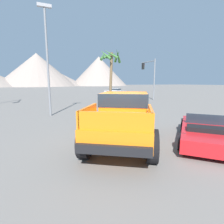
{
  "coord_description": "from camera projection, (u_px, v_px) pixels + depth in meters",
  "views": [
    {
      "loc": [
        -3.17,
        -6.08,
        2.33
      ],
      "look_at": [
        -0.24,
        0.66,
        1.09
      ],
      "focal_mm": 28.0,
      "sensor_mm": 36.0,
      "label": 1
    }
  ],
  "objects": [
    {
      "name": "ground_plane",
      "position": [
        124.0,
        140.0,
        7.13
      ],
      "size": [
        320.0,
        320.0,
        0.0
      ],
      "primitive_type": "plane",
      "color": "slate"
    },
    {
      "name": "orange_pickup_truck",
      "position": [
        123.0,
        114.0,
        6.88
      ],
      "size": [
        4.25,
        5.14,
        1.92
      ],
      "rotation": [
        0.0,
        0.0,
        -0.57
      ],
      "color": "orange",
      "rests_on": "ground_plane"
    },
    {
      "name": "red_convertible_car",
      "position": [
        205.0,
        132.0,
        6.9
      ],
      "size": [
        4.3,
        4.19,
        1.03
      ],
      "rotation": [
        0.0,
        0.0,
        -0.82
      ],
      "color": "red",
      "rests_on": "ground_plane"
    },
    {
      "name": "parked_car_silver",
      "position": [
        115.0,
        91.0,
        35.12
      ],
      "size": [
        3.86,
        4.53,
        1.14
      ],
      "rotation": [
        0.0,
        0.0,
        3.74
      ],
      "color": "#B7BABF",
      "rests_on": "ground_plane"
    },
    {
      "name": "traffic_light_crosswalk",
      "position": [
        149.0,
        72.0,
        24.39
      ],
      "size": [
        0.38,
        3.26,
        5.44
      ],
      "rotation": [
        0.0,
        0.0,
        1.57
      ],
      "color": "slate",
      "rests_on": "ground_plane"
    },
    {
      "name": "street_lamp_post",
      "position": [
        47.0,
        51.0,
        11.72
      ],
      "size": [
        0.9,
        0.24,
        7.34
      ],
      "color": "slate",
      "rests_on": "ground_plane"
    },
    {
      "name": "palm_tree_tall",
      "position": [
        111.0,
        62.0,
        23.11
      ],
      "size": [
        3.07,
        2.98,
        6.62
      ],
      "color": "brown",
      "rests_on": "ground_plane"
    },
    {
      "name": "distant_mountain_range",
      "position": [
        23.0,
        73.0,
        110.7
      ],
      "size": [
        147.5,
        74.09,
        21.04
      ],
      "color": "gray",
      "rests_on": "ground_plane"
    }
  ]
}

